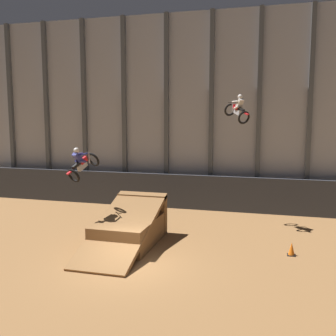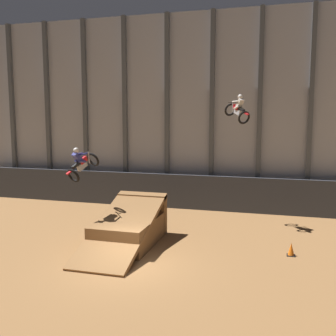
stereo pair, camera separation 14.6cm
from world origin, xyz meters
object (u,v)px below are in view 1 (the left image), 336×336
(traffic_cone_arena_edge, at_px, (131,219))
(rider_bike_left_air, at_px, (82,164))
(rider_bike_right_air, at_px, (238,110))
(traffic_cone_near_ramp, at_px, (292,249))
(dirt_ramp, at_px, (130,228))

(traffic_cone_arena_edge, bearing_deg, rider_bike_left_air, -106.16)
(rider_bike_right_air, xyz_separation_m, traffic_cone_arena_edge, (-5.71, -1.55, -6.15))
(rider_bike_left_air, height_order, traffic_cone_near_ramp, rider_bike_left_air)
(rider_bike_right_air, bearing_deg, traffic_cone_near_ramp, -97.79)
(rider_bike_left_air, bearing_deg, rider_bike_right_air, 59.51)
(dirt_ramp, height_order, rider_bike_left_air, rider_bike_left_air)
(rider_bike_right_air, bearing_deg, traffic_cone_arena_edge, 154.83)
(rider_bike_left_air, relative_size, rider_bike_right_air, 1.08)
(rider_bike_left_air, bearing_deg, dirt_ramp, 34.82)
(dirt_ramp, relative_size, traffic_cone_arena_edge, 10.48)
(dirt_ramp, height_order, rider_bike_right_air, rider_bike_right_air)
(rider_bike_left_air, xyz_separation_m, traffic_cone_arena_edge, (1.07, 3.69, -3.56))
(rider_bike_left_air, bearing_deg, traffic_cone_near_ramp, 25.97)
(dirt_ramp, xyz_separation_m, traffic_cone_arena_edge, (-1.16, 3.18, -0.45))
(dirt_ramp, xyz_separation_m, traffic_cone_near_ramp, (7.45, 0.19, -0.45))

